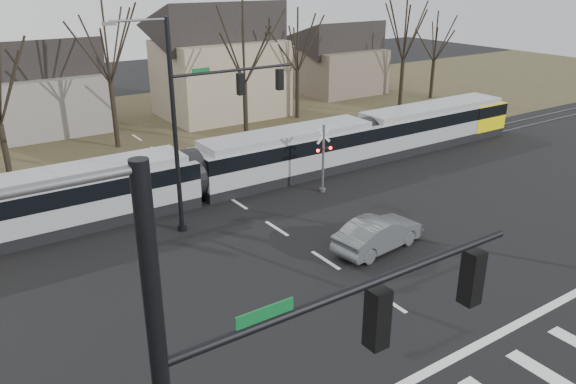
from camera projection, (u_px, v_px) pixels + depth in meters
ground at (426, 326)px, 20.41m from camera, size 140.00×140.00×0.00m
grass_verge at (128, 132)px, 45.08m from camera, size 140.00×28.00×0.01m
stop_line at (466, 351)px, 19.02m from camera, size 28.00×0.35×0.01m
lane_dashes at (221, 192)px, 32.74m from camera, size 0.18×30.00×0.01m
rail_pair at (223, 193)px, 32.58m from camera, size 90.00×1.52×0.06m
tram at (286, 152)px, 34.53m from camera, size 39.44×2.93×2.99m
sedan at (378, 233)px, 25.81m from camera, size 2.79×5.11×1.55m
signal_pole_far at (205, 114)px, 26.71m from camera, size 9.28×0.44×10.20m
rail_crossing_signal at (323, 161)px, 32.19m from camera, size 1.08×0.36×4.00m
tree_row at (177, 78)px, 39.67m from camera, size 59.20×7.20×10.00m
house_b at (44, 81)px, 44.11m from camera, size 8.64×7.56×7.65m
house_c at (219, 55)px, 48.63m from camera, size 10.80×8.64×10.10m
house_d at (339, 54)px, 58.44m from camera, size 8.64×7.56×7.65m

